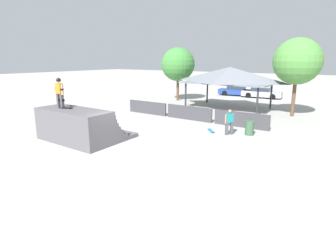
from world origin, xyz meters
name	(u,v)px	position (x,y,z in m)	size (l,w,h in m)	color
ground_plane	(127,150)	(0.00, 0.00, 0.00)	(160.00, 160.00, 0.00)	#A3A09B
quarter_pipe_ramp	(79,126)	(-3.40, -0.24, 0.80)	(4.64, 3.60, 1.83)	#565459
skater_on_deck	(59,91)	(-4.36, -0.65, 2.80)	(0.72, 0.25, 1.69)	#4C4C51
skateboard_on_deck	(66,108)	(-3.94, -0.60, 1.89)	(0.83, 0.44, 0.09)	red
bystander_walking	(229,121)	(3.26, 5.55, 0.87)	(0.46, 0.56, 1.57)	#4C4C51
skateboard_on_ground	(211,130)	(2.04, 5.61, 0.06)	(0.73, 0.75, 0.09)	green
barrier_fence	(189,113)	(-0.76, 7.71, 0.53)	(11.82, 0.12, 1.05)	#3D3D42
pavilion_shelter	(230,75)	(0.05, 13.67, 3.12)	(7.63, 5.38, 3.85)	#2D2D33
tree_beside_pavilion	(178,64)	(-6.56, 15.43, 3.97)	(3.65, 3.65, 5.80)	brown
tree_far_back	(297,61)	(5.55, 13.47, 4.35)	(3.63, 3.63, 6.18)	brown
trash_bin	(249,128)	(4.30, 6.20, 0.42)	(0.52, 0.52, 0.85)	#385B3D
parked_car_blue	(237,91)	(-2.40, 22.95, 0.60)	(4.65, 2.09, 1.27)	navy
parked_car_silver	(261,93)	(0.70, 22.70, 0.60)	(4.60, 2.02, 1.27)	#A8AAAF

